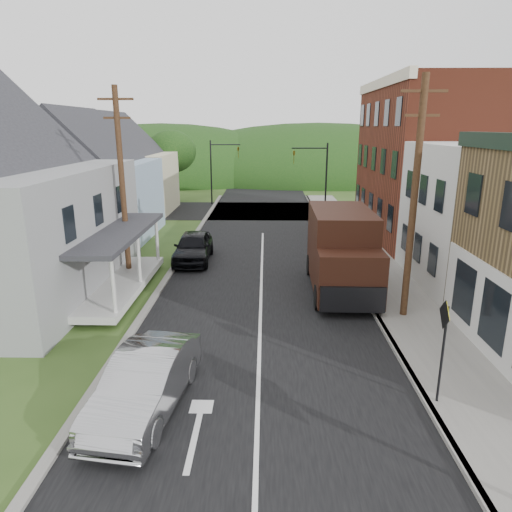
# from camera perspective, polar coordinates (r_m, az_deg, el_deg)

# --- Properties ---
(ground) EXTENTS (120.00, 120.00, 0.00)m
(ground) POSITION_cam_1_polar(r_m,az_deg,el_deg) (15.02, 0.39, -12.87)
(ground) COLOR #2D4719
(ground) RESTS_ON ground
(road) EXTENTS (9.00, 90.00, 0.02)m
(road) POSITION_cam_1_polar(r_m,az_deg,el_deg) (24.27, 0.73, -1.44)
(road) COLOR black
(road) RESTS_ON ground
(cross_road) EXTENTS (60.00, 9.00, 0.02)m
(cross_road) POSITION_cam_1_polar(r_m,az_deg,el_deg) (40.81, 0.93, 5.68)
(cross_road) COLOR black
(cross_road) RESTS_ON ground
(sidewalk_right) EXTENTS (2.80, 55.00, 0.15)m
(sidewalk_right) POSITION_cam_1_polar(r_m,az_deg,el_deg) (23.07, 15.52, -2.78)
(sidewalk_right) COLOR slate
(sidewalk_right) RESTS_ON ground
(curb_right) EXTENTS (0.20, 55.00, 0.15)m
(curb_right) POSITION_cam_1_polar(r_m,az_deg,el_deg) (22.77, 12.23, -2.80)
(curb_right) COLOR slate
(curb_right) RESTS_ON ground
(curb_left) EXTENTS (0.30, 55.00, 0.12)m
(curb_left) POSITION_cam_1_polar(r_m,az_deg,el_deg) (22.86, -11.06, -2.69)
(curb_left) COLOR slate
(curb_left) RESTS_ON ground
(storefront_white) EXTENTS (8.00, 7.00, 6.50)m
(storefront_white) POSITION_cam_1_polar(r_m,az_deg,el_deg) (23.81, 29.12, 4.26)
(storefront_white) COLOR silver
(storefront_white) RESTS_ON ground
(storefront_red) EXTENTS (8.00, 12.00, 10.00)m
(storefront_red) POSITION_cam_1_polar(r_m,az_deg,el_deg) (32.23, 21.79, 10.82)
(storefront_red) COLOR maroon
(storefront_red) RESTS_ON ground
(house_blue) EXTENTS (7.14, 8.16, 7.28)m
(house_blue) POSITION_cam_1_polar(r_m,az_deg,el_deg) (32.37, -19.24, 8.74)
(house_blue) COLOR #98B1CF
(house_blue) RESTS_ON ground
(house_cream) EXTENTS (7.14, 8.16, 7.28)m
(house_cream) POSITION_cam_1_polar(r_m,az_deg,el_deg) (41.02, -15.61, 10.37)
(house_cream) COLOR beige
(house_cream) RESTS_ON ground
(utility_pole_right) EXTENTS (1.60, 0.26, 9.00)m
(utility_pole_right) POSITION_cam_1_polar(r_m,az_deg,el_deg) (17.72, 19.15, 6.67)
(utility_pole_right) COLOR #472D19
(utility_pole_right) RESTS_ON ground
(utility_pole_left) EXTENTS (1.60, 0.26, 9.00)m
(utility_pole_left) POSITION_cam_1_polar(r_m,az_deg,el_deg) (22.34, -16.39, 8.64)
(utility_pole_left) COLOR #472D19
(utility_pole_left) RESTS_ON ground
(traffic_signal_right) EXTENTS (2.87, 0.20, 6.00)m
(traffic_signal_right) POSITION_cam_1_polar(r_m,az_deg,el_deg) (37.06, 7.71, 10.37)
(traffic_signal_right) COLOR black
(traffic_signal_right) RESTS_ON ground
(traffic_signal_left) EXTENTS (2.87, 0.20, 6.00)m
(traffic_signal_left) POSITION_cam_1_polar(r_m,az_deg,el_deg) (44.03, -4.74, 11.31)
(traffic_signal_left) COLOR black
(traffic_signal_left) RESTS_ON ground
(tree_left_d) EXTENTS (4.80, 4.80, 6.94)m
(tree_left_d) POSITION_cam_1_polar(r_m,az_deg,el_deg) (46.15, -10.54, 12.71)
(tree_left_d) COLOR #382616
(tree_left_d) RESTS_ON ground
(forested_ridge) EXTENTS (90.00, 30.00, 16.00)m
(forested_ridge) POSITION_cam_1_polar(r_m,az_deg,el_deg) (68.55, 1.06, 9.83)
(forested_ridge) COLOR black
(forested_ridge) RESTS_ON ground
(silver_sedan) EXTENTS (2.29, 4.98, 1.58)m
(silver_sedan) POSITION_cam_1_polar(r_m,az_deg,el_deg) (12.66, -13.62, -15.17)
(silver_sedan) COLOR #A3A4A8
(silver_sedan) RESTS_ON ground
(dark_sedan) EXTENTS (2.00, 4.79, 1.62)m
(dark_sedan) POSITION_cam_1_polar(r_m,az_deg,el_deg) (25.42, -7.84, 1.11)
(dark_sedan) COLOR black
(dark_sedan) RESTS_ON ground
(delivery_van) EXTENTS (2.82, 6.56, 3.64)m
(delivery_van) POSITION_cam_1_polar(r_m,az_deg,el_deg) (20.71, 10.68, 0.53)
(delivery_van) COLOR black
(delivery_van) RESTS_ON ground
(warning_sign) EXTENTS (0.14, 0.80, 2.89)m
(warning_sign) POSITION_cam_1_polar(r_m,az_deg,el_deg) (12.84, 22.37, -9.44)
(warning_sign) COLOR black
(warning_sign) RESTS_ON sidewalk_right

